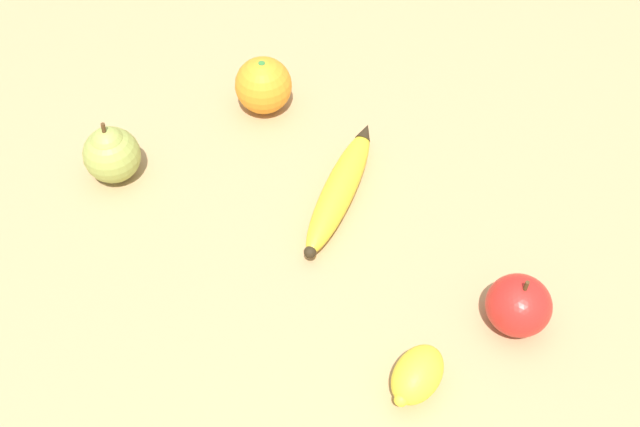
# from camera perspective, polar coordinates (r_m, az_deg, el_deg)

# --- Properties ---
(ground_plane) EXTENTS (3.00, 3.00, 0.00)m
(ground_plane) POSITION_cam_1_polar(r_m,az_deg,el_deg) (0.91, 1.84, 0.28)
(ground_plane) COLOR tan
(banana) EXTENTS (0.13, 0.20, 0.04)m
(banana) POSITION_cam_1_polar(r_m,az_deg,el_deg) (0.91, 1.54, 1.92)
(banana) COLOR yellow
(banana) RESTS_ON ground_plane
(orange) EXTENTS (0.08, 0.08, 0.08)m
(orange) POSITION_cam_1_polar(r_m,az_deg,el_deg) (1.01, -4.34, 9.72)
(orange) COLOR orange
(orange) RESTS_ON ground_plane
(pear) EXTENTS (0.07, 0.07, 0.09)m
(pear) POSITION_cam_1_polar(r_m,az_deg,el_deg) (0.95, -15.62, 4.47)
(pear) COLOR #99A84C
(pear) RESTS_ON ground_plane
(apple) EXTENTS (0.07, 0.07, 0.08)m
(apple) POSITION_cam_1_polar(r_m,az_deg,el_deg) (0.82, 14.89, -6.77)
(apple) COLOR red
(apple) RESTS_ON ground_plane
(lemon) EXTENTS (0.06, 0.08, 0.05)m
(lemon) POSITION_cam_1_polar(r_m,az_deg,el_deg) (0.77, 7.42, -12.10)
(lemon) COLOR yellow
(lemon) RESTS_ON ground_plane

